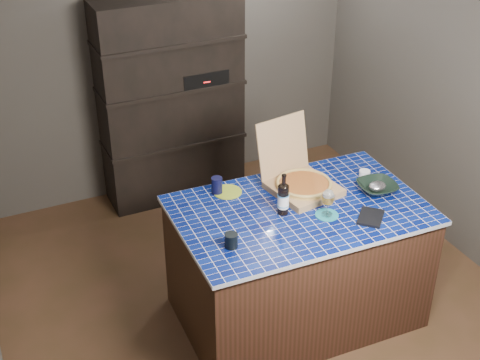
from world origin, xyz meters
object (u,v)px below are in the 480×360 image
kitchen_island (297,263)px  pizza_box (301,182)px  mead_bottle (283,198)px  wine_glass (328,198)px  bowl (377,187)px  dvd_case (371,217)px

kitchen_island → pizza_box: 0.55m
pizza_box → mead_bottle: size_ratio=1.94×
wine_glass → bowl: 0.48m
wine_glass → dvd_case: (0.23, -0.14, -0.12)m
mead_bottle → wine_glass: (0.24, -0.14, 0.02)m
pizza_box → wine_glass: size_ratio=2.99×
kitchen_island → bowl: bearing=-1.7°
pizza_box → wine_glass: 0.35m
pizza_box → bowl: bearing=-36.5°
pizza_box → mead_bottle: bearing=-150.6°
dvd_case → bowl: size_ratio=0.80×
mead_bottle → wine_glass: bearing=-30.6°
wine_glass → bowl: size_ratio=0.72×
wine_glass → kitchen_island: bearing=127.9°
pizza_box → dvd_case: size_ratio=2.69×
kitchen_island → wine_glass: bearing=-50.3°
mead_bottle → wine_glass: size_ratio=1.54×
kitchen_island → wine_glass: size_ratio=8.87×
mead_bottle → kitchen_island: bearing=0.7°
bowl → dvd_case: bearing=-131.3°
dvd_case → bowl: 0.34m
mead_bottle → bowl: bearing=-2.7°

